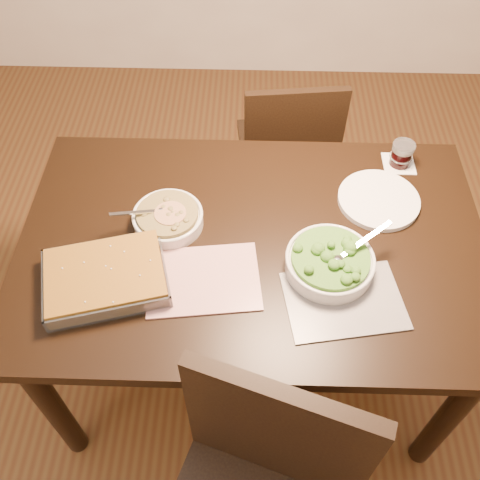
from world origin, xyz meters
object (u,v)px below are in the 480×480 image
Objects in this scene: stew_bowl at (168,218)px; chair_far at (288,149)px; table at (252,260)px; wine_tumbler at (402,154)px; dinner_plate at (379,200)px; broccoli_bowl at (330,262)px; baking_dish at (106,278)px.

stew_bowl is 0.85m from chair_far.
stew_bowl is at bearing 167.43° from table.
wine_tumbler reaches higher than stew_bowl.
chair_far reaches higher than dinner_plate.
table is 0.44m from dinner_plate.
broccoli_bowl is 0.32× the size of chair_far.
table is at bearing 155.67° from broccoli_bowl.
wine_tumbler is (0.27, 0.44, 0.01)m from broccoli_bowl.
dinner_plate is at bearing 9.80° from stew_bowl.
baking_dish reaches higher than dinner_plate.
table is 0.27m from broccoli_bowl.
stew_bowl reaches higher than baking_dish.
stew_bowl is 0.87× the size of broccoli_bowl.
stew_bowl is (-0.26, 0.06, 0.12)m from table.
broccoli_bowl is at bearing -24.33° from table.
broccoli_bowl is 0.32m from dinner_plate.
baking_dish is 1.03m from wine_tumbler.
wine_tumbler is (0.49, 0.35, 0.14)m from table.
baking_dish is 4.63× the size of wine_tumbler.
baking_dish is (-0.62, -0.07, -0.01)m from broccoli_bowl.
chair_far reaches higher than baking_dish.
baking_dish is at bearing -173.81° from broccoli_bowl.
dinner_plate reaches higher than table.
chair_far is (-0.25, 0.56, -0.30)m from dinner_plate.
dinner_plate is at bearing 7.53° from baking_dish.
chair_far is (0.40, 0.68, -0.32)m from stew_bowl.
wine_tumbler is at bearing 14.60° from baking_dish.
stew_bowl is 0.90× the size of dinner_plate.
broccoli_bowl reaches higher than wine_tumbler.
broccoli_bowl is (0.47, -0.16, 0.00)m from stew_bowl.
stew_bowl is at bearing 41.35° from baking_dish.
broccoli_bowl is 3.17× the size of wine_tumbler.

